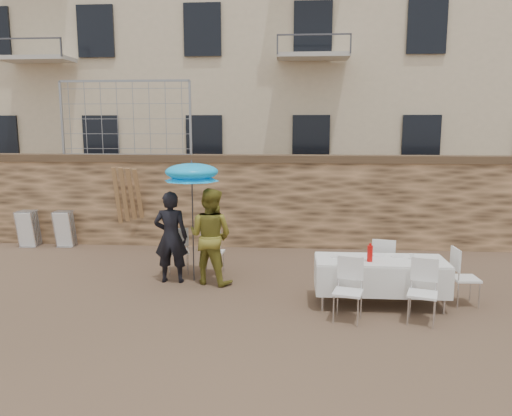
# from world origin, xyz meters

# --- Properties ---
(ground) EXTENTS (80.00, 80.00, 0.00)m
(ground) POSITION_xyz_m (0.00, 0.00, 0.00)
(ground) COLOR brown
(ground) RESTS_ON ground
(stone_wall) EXTENTS (13.00, 0.50, 2.20)m
(stone_wall) POSITION_xyz_m (0.00, 5.00, 1.10)
(stone_wall) COLOR #836141
(stone_wall) RESTS_ON ground
(chain_link_fence) EXTENTS (3.20, 0.06, 1.80)m
(chain_link_fence) POSITION_xyz_m (-3.00, 5.00, 3.10)
(chain_link_fence) COLOR gray
(chain_link_fence) RESTS_ON stone_wall
(man_suit) EXTENTS (0.65, 0.44, 1.74)m
(man_suit) POSITION_xyz_m (-1.18, 1.95, 0.87)
(man_suit) COLOR black
(man_suit) RESTS_ON ground
(woman_dress) EXTENTS (1.06, 0.94, 1.80)m
(woman_dress) POSITION_xyz_m (-0.43, 1.95, 0.90)
(woman_dress) COLOR #A89D33
(woman_dress) RESTS_ON ground
(umbrella) EXTENTS (1.03, 1.03, 2.14)m
(umbrella) POSITION_xyz_m (-0.78, 2.05, 2.02)
(umbrella) COLOR #3F3F44
(umbrella) RESTS_ON ground
(couple_chair_left) EXTENTS (0.59, 0.59, 0.96)m
(couple_chair_left) POSITION_xyz_m (-1.18, 2.50, 0.48)
(couple_chair_left) COLOR white
(couple_chair_left) RESTS_ON ground
(couple_chair_right) EXTENTS (0.51, 0.51, 0.96)m
(couple_chair_right) POSITION_xyz_m (-0.48, 2.50, 0.48)
(couple_chair_right) COLOR white
(couple_chair_right) RESTS_ON ground
(banquet_table) EXTENTS (2.10, 0.85, 0.78)m
(banquet_table) POSITION_xyz_m (2.54, 0.99, 0.73)
(banquet_table) COLOR white
(banquet_table) RESTS_ON ground
(soda_bottle) EXTENTS (0.09, 0.09, 0.26)m
(soda_bottle) POSITION_xyz_m (2.34, 0.84, 0.91)
(soda_bottle) COLOR red
(soda_bottle) RESTS_ON banquet_table
(table_chair_front_left) EXTENTS (0.59, 0.59, 0.96)m
(table_chair_front_left) POSITION_xyz_m (1.94, 0.24, 0.48)
(table_chair_front_left) COLOR white
(table_chair_front_left) RESTS_ON ground
(table_chair_front_right) EXTENTS (0.60, 0.60, 0.96)m
(table_chair_front_right) POSITION_xyz_m (3.04, 0.24, 0.48)
(table_chair_front_right) COLOR white
(table_chair_front_right) RESTS_ON ground
(table_chair_back) EXTENTS (0.58, 0.58, 0.96)m
(table_chair_back) POSITION_xyz_m (2.74, 1.79, 0.48)
(table_chair_back) COLOR white
(table_chair_back) RESTS_ON ground
(table_chair_side) EXTENTS (0.50, 0.50, 0.96)m
(table_chair_side) POSITION_xyz_m (3.94, 1.09, 0.48)
(table_chair_side) COLOR white
(table_chair_side) RESTS_ON ground
(chair_stack_left) EXTENTS (0.46, 0.47, 0.92)m
(chair_stack_left) POSITION_xyz_m (-5.35, 4.58, 0.46)
(chair_stack_left) COLOR white
(chair_stack_left) RESTS_ON ground
(chair_stack_right) EXTENTS (0.46, 0.40, 0.92)m
(chair_stack_right) POSITION_xyz_m (-4.45, 4.58, 0.46)
(chair_stack_right) COLOR white
(chair_stack_right) RESTS_ON ground
(wood_planks) EXTENTS (0.70, 0.20, 2.00)m
(wood_planks) POSITION_xyz_m (-2.85, 4.65, 1.00)
(wood_planks) COLOR #A37749
(wood_planks) RESTS_ON ground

